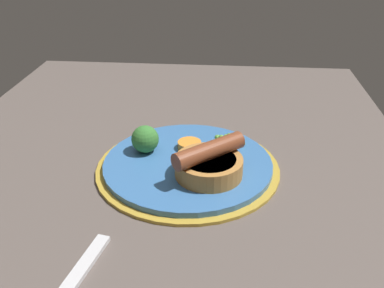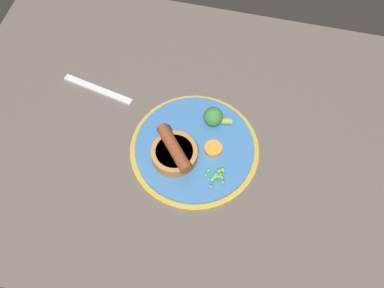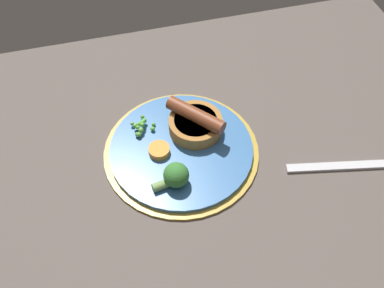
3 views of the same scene
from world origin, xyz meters
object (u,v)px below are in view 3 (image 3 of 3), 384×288
Objects in this scene: broccoli_floret_near at (175,176)px; fork at (336,166)px; dinner_plate at (181,150)px; sausage_pudding at (196,122)px; pea_pile at (142,126)px; carrot_slice_0 at (159,150)px.

fork is at bearing -15.42° from broccoli_floret_near.
dinner_plate is 2.75× the size of sausage_pudding.
pea_pile reaches higher than carrot_slice_0.
carrot_slice_0 is (1.99, -6.16, -0.34)cm from pea_pile.
dinner_plate is 4.34cm from carrot_slice_0.
pea_pile is 6.48cm from carrot_slice_0.
pea_pile is (-6.08, 6.04, 1.78)cm from dinner_plate.
carrot_slice_0 reaches higher than fork.
sausage_pudding is 12.27cm from broccoli_floret_near.
sausage_pudding is 10.07cm from pea_pile.
broccoli_floret_near reaches higher than carrot_slice_0.
broccoli_floret_near is at bearing -72.54° from sausage_pudding.
broccoli_floret_near reaches higher than pea_pile.
carrot_slice_0 is at bearing -72.13° from pea_pile.
carrot_slice_0 is at bearing -178.24° from dinner_plate.
carrot_slice_0 is at bearing -106.66° from sausage_pudding.
broccoli_floret_near is 7.24cm from carrot_slice_0.
pea_pile is at bearing 135.19° from dinner_plate.
sausage_pudding is 0.57× the size of fork.
sausage_pudding is 1.58× the size of broccoli_floret_near.
fork is (25.96, -10.39, -0.27)cm from dinner_plate.
pea_pile is at bearing 164.23° from fork.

